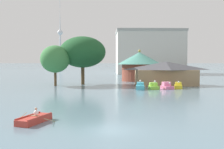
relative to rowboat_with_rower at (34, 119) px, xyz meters
name	(u,v)px	position (x,y,z in m)	size (l,w,h in m)	color
ground_plane	(109,130)	(6.24, -2.43, -0.28)	(2000.00, 2000.00, 0.00)	slate
rowboat_with_rower	(34,119)	(0.00, 0.00, 0.00)	(3.36, 3.69, 1.27)	#B7382D
pedal_boat_cyan	(140,86)	(12.46, 25.65, 0.26)	(1.88, 3.12, 1.85)	#4CB7CC
pedal_boat_lime	(154,87)	(15.01, 25.86, 0.22)	(1.73, 2.40, 1.71)	#8CCC3F
pedal_boat_pink	(167,86)	(17.65, 26.49, 0.23)	(2.25, 2.75, 1.33)	pink
pedal_boat_yellow	(178,86)	(19.93, 26.83, 0.22)	(1.84, 2.54, 1.52)	yellow
boathouse	(166,73)	(19.13, 33.51, 2.42)	(13.84, 6.29, 5.14)	#9E7F5B
green_roof_pavilion	(139,65)	(15.19, 47.14, 4.04)	(11.97, 11.97, 8.42)	brown
shoreline_tree_tall_left	(55,59)	(-4.64, 33.00, 5.42)	(6.18, 6.18, 8.60)	brown
shoreline_tree_mid	(83,52)	(0.89, 36.30, 7.02)	(10.36, 10.36, 10.81)	brown
background_building_block	(149,52)	(25.18, 90.88, 9.11)	(28.86, 18.99, 18.74)	beige
distant_broadcast_tower	(60,36)	(-68.75, 406.03, 48.53)	(8.74, 8.74, 122.36)	silver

